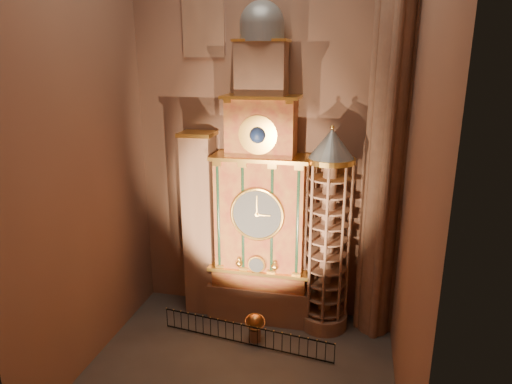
% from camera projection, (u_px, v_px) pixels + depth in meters
% --- Properties ---
extents(floor, '(14.00, 14.00, 0.00)m').
position_uv_depth(floor, '(238.00, 371.00, 20.98)').
color(floor, '#383330').
rests_on(floor, ground).
extents(wall_back, '(22.00, 0.00, 22.00)m').
position_uv_depth(wall_back, '(266.00, 116.00, 23.50)').
color(wall_back, '#8D644C').
rests_on(wall_back, floor).
extents(wall_left, '(0.00, 22.00, 22.00)m').
position_uv_depth(wall_left, '(76.00, 128.00, 19.35)').
color(wall_left, '#8D644C').
rests_on(wall_left, floor).
extents(wall_right, '(0.00, 22.00, 22.00)m').
position_uv_depth(wall_right, '(423.00, 141.00, 16.41)').
color(wall_right, '#8D644C').
rests_on(wall_right, floor).
extents(astronomical_clock, '(5.60, 2.41, 16.70)m').
position_uv_depth(astronomical_clock, '(261.00, 202.00, 23.75)').
color(astronomical_clock, '#8C634C').
rests_on(astronomical_clock, floor).
extents(portrait_tower, '(1.80, 1.60, 10.20)m').
position_uv_depth(portrait_tower, '(200.00, 224.00, 24.91)').
color(portrait_tower, '#8C634C').
rests_on(portrait_tower, floor).
extents(stair_turret, '(2.50, 2.50, 10.80)m').
position_uv_depth(stair_turret, '(327.00, 234.00, 23.16)').
color(stair_turret, '#8C634C').
rests_on(stair_turret, floor).
extents(gothic_pier, '(2.04, 2.04, 22.00)m').
position_uv_depth(gothic_pier, '(389.00, 122.00, 21.28)').
color(gothic_pier, '#8C634C').
rests_on(gothic_pier, floor).
extents(stained_glass_window, '(2.20, 0.14, 5.20)m').
position_uv_depth(stained_glass_window, '(203.00, 3.00, 22.54)').
color(stained_glass_window, navy).
rests_on(stained_glass_window, wall_back).
extents(celestial_globe, '(1.28, 1.24, 1.51)m').
position_uv_depth(celestial_globe, '(255.00, 325.00, 23.03)').
color(celestial_globe, '#8C634C').
rests_on(celestial_globe, floor).
extents(iron_railing, '(8.90, 1.26, 1.07)m').
position_uv_depth(iron_railing, '(245.00, 335.00, 22.77)').
color(iron_railing, black).
rests_on(iron_railing, floor).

